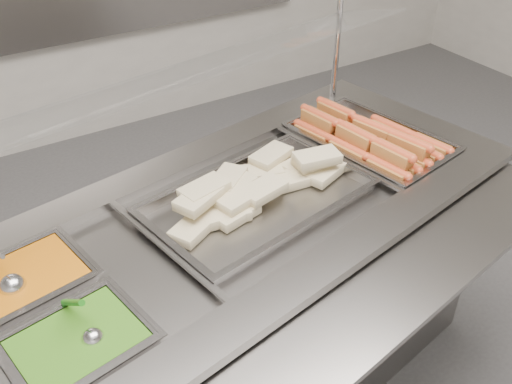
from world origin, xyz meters
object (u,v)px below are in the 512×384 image
sneeze_guard (194,74)px  serving_spoon (89,332)px  pan_hotdogs (369,147)px  steam_counter (246,306)px  pan_wraps (258,203)px  ladle (12,284)px

sneeze_guard → serving_spoon: size_ratio=9.53×
sneeze_guard → pan_hotdogs: bearing=-9.0°
steam_counter → pan_wraps: pan_wraps is taller
pan_hotdogs → pan_wraps: (-0.49, -0.09, 0.01)m
steam_counter → ladle: bearing=179.5°
sneeze_guard → serving_spoon: 0.70m
sneeze_guard → ladle: sneeze_guard is taller
steam_counter → serving_spoon: 0.69m
ladle → serving_spoon: serving_spoon is taller
steam_counter → ladle: size_ratio=10.21×
sneeze_guard → ladle: 0.68m
pan_hotdogs → ladle: 1.16m
steam_counter → pan_hotdogs: pan_hotdogs is taller
pan_hotdogs → serving_spoon: 1.10m
sneeze_guard → pan_wraps: size_ratio=2.26×
steam_counter → sneeze_guard: size_ratio=1.19×
sneeze_guard → pan_wraps: bearing=-64.4°
ladle → serving_spoon: bearing=-65.7°
pan_hotdogs → pan_wraps: size_ratio=0.81×
steam_counter → pan_hotdogs: size_ratio=3.32×
pan_hotdogs → sneeze_guard: bearing=171.0°
steam_counter → ladle: ladle is taller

